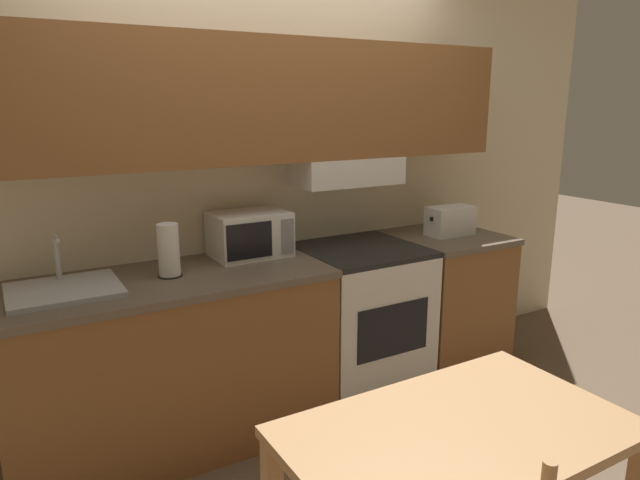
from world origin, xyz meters
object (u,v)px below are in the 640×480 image
stove_range (359,319)px  microwave (250,234)px  toaster (450,221)px  paper_towel_roll (169,250)px  dining_table (457,459)px  sink_basin (64,289)px

stove_range → microwave: (-0.63, 0.16, 0.57)m
toaster → paper_towel_roll: 1.80m
stove_range → toaster: toaster is taller
dining_table → paper_towel_roll: bearing=106.8°
paper_towel_roll → dining_table: size_ratio=0.24×
microwave → stove_range: bearing=-14.4°
sink_basin → toaster: bearing=-0.4°
toaster → sink_basin: size_ratio=0.66×
microwave → toaster: microwave is taller
stove_range → dining_table: stove_range is taller
toaster → paper_towel_roll: size_ratio=1.21×
sink_basin → paper_towel_roll: paper_towel_roll is taller
toaster → paper_towel_roll: (-1.80, 0.02, 0.04)m
paper_towel_roll → dining_table: paper_towel_roll is taller
microwave → paper_towel_roll: 0.52m
paper_towel_roll → dining_table: bearing=-73.2°
stove_range → paper_towel_roll: (-1.12, 0.01, 0.58)m
microwave → sink_basin: microwave is taller
sink_basin → paper_towel_roll: size_ratio=1.82×
sink_basin → paper_towel_roll: (0.48, 0.01, 0.11)m
microwave → toaster: (1.30, -0.18, -0.03)m
sink_basin → dining_table: size_ratio=0.43×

